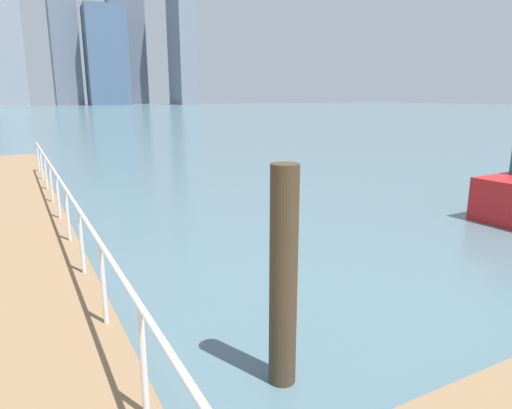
# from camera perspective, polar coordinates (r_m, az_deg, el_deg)

# --- Properties ---
(ground_plane) EXTENTS (300.00, 300.00, 0.00)m
(ground_plane) POSITION_cam_1_polar(r_m,az_deg,el_deg) (15.22, -12.60, 1.28)
(ground_plane) COLOR slate
(boardwalk_railing) EXTENTS (0.06, 28.20, 1.08)m
(boardwalk_railing) POSITION_cam_1_polar(r_m,az_deg,el_deg) (4.91, -17.00, -9.83)
(boardwalk_railing) COLOR white
(boardwalk_railing) RESTS_ON boardwalk
(dock_piling_1) EXTENTS (0.30, 0.30, 2.49)m
(dock_piling_1) POSITION_cam_1_polar(r_m,az_deg,el_deg) (4.94, 3.46, -9.24)
(dock_piling_1) COLOR #473826
(dock_piling_1) RESTS_ON ground_plane
(skyline_tower_4) EXTENTS (13.12, 13.03, 30.79)m
(skyline_tower_4) POSITION_cam_1_polar(r_m,az_deg,el_deg) (162.51, -18.32, 17.25)
(skyline_tower_4) COLOR slate
(skyline_tower_4) RESTS_ON ground_plane
(skyline_tower_5) EXTENTS (12.53, 7.20, 56.41)m
(skyline_tower_5) POSITION_cam_1_polar(r_m,az_deg,el_deg) (181.21, -16.08, 21.03)
(skyline_tower_5) COLOR slate
(skyline_tower_5) RESTS_ON ground_plane
(skyline_tower_6) EXTENTS (6.11, 13.62, 60.44)m
(skyline_tower_6) POSITION_cam_1_polar(r_m,az_deg,el_deg) (168.61, -9.44, 22.64)
(skyline_tower_6) COLOR gray
(skyline_tower_6) RESTS_ON ground_plane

